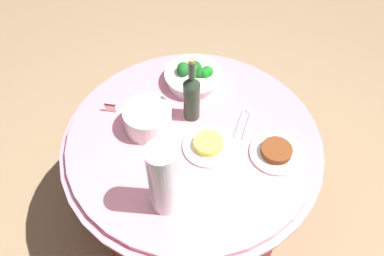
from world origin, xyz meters
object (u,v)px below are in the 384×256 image
wine_bottle (192,96)px  label_placard_front (110,107)px  plate_stack (148,119)px  decorative_fruit_vase (164,182)px  food_plate_fried_egg (208,145)px  serving_tongs (244,123)px  food_plate_stir_fry (276,152)px  broccoli_bowl (194,75)px

wine_bottle → label_placard_front: bearing=-14.7°
plate_stack → decorative_fruit_vase: (-0.02, 0.39, 0.10)m
decorative_fruit_vase → food_plate_fried_egg: decorative_fruit_vase is taller
plate_stack → serving_tongs: bearing=172.7°
serving_tongs → food_plate_stir_fry: bearing=114.7°
plate_stack → decorative_fruit_vase: size_ratio=0.62×
label_placard_front → plate_stack: bearing=142.2°
wine_bottle → food_plate_stir_fry: size_ratio=1.53×
serving_tongs → food_plate_fried_egg: food_plate_fried_egg is taller
wine_bottle → serving_tongs: size_ratio=2.08×
serving_tongs → label_placard_front: 0.61m
food_plate_stir_fry → label_placard_front: 0.77m
broccoli_bowl → wine_bottle: size_ratio=0.83×
wine_bottle → food_plate_fried_egg: size_ratio=1.53×
food_plate_fried_egg → label_placard_front: size_ratio=4.00×
broccoli_bowl → wine_bottle: wine_bottle is taller
wine_bottle → decorative_fruit_vase: decorative_fruit_vase is taller
serving_tongs → plate_stack: bearing=-7.3°
food_plate_stir_fry → label_placard_front: size_ratio=4.00×
broccoli_bowl → label_placard_front: 0.43m
plate_stack → broccoli_bowl: bearing=-135.2°
plate_stack → serving_tongs: 0.43m
wine_bottle → label_placard_front: size_ratio=6.11×
food_plate_fried_egg → plate_stack: bearing=-33.6°
food_plate_fried_egg → wine_bottle: bearing=-78.8°
plate_stack → food_plate_stir_fry: 0.57m
serving_tongs → label_placard_front: size_ratio=2.93×
decorative_fruit_vase → food_plate_fried_egg: (-0.21, -0.23, -0.14)m
decorative_fruit_vase → food_plate_stir_fry: (-0.49, -0.14, -0.14)m
food_plate_stir_fry → label_placard_front: bearing=-28.9°
plate_stack → serving_tongs: size_ratio=1.30×
decorative_fruit_vase → food_plate_fried_egg: 0.34m
decorative_fruit_vase → label_placard_front: decorative_fruit_vase is taller
broccoli_bowl → plate_stack: (0.25, 0.25, 0.01)m
label_placard_front → food_plate_stir_fry: bearing=151.1°
decorative_fruit_vase → plate_stack: bearing=-86.6°
decorative_fruit_vase → food_plate_fried_egg: bearing=-133.0°
serving_tongs → food_plate_fried_egg: bearing=29.2°
serving_tongs → food_plate_stir_fry: (-0.09, 0.19, 0.01)m
broccoli_bowl → label_placard_front: broccoli_bowl is taller
food_plate_fried_egg → label_placard_front: bearing=-35.4°
plate_stack → serving_tongs: (-0.42, 0.05, -0.05)m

